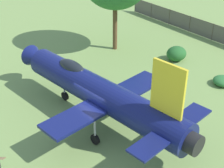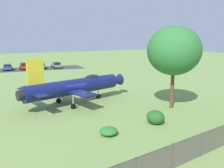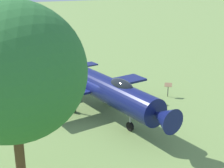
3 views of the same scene
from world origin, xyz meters
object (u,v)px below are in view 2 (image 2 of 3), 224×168
Objects in this scene: display_jet at (77,86)px; shrub_near_fence at (108,131)px; parked_car_green at (41,65)px; parked_car_blue at (8,67)px; parked_car_gray at (57,65)px; info_plaque at (51,88)px; parked_car_red at (24,66)px; shade_tree at (174,51)px; shrub_by_tree at (156,117)px.

display_jet reaches higher than shrub_near_fence.
parked_car_green reaches higher than parked_car_blue.
display_jet is 2.98× the size of parked_car_gray.
parked_car_blue is (-29.12, -2.25, -0.09)m from info_plaque.
display_jet is at bearing -166.11° from parked_car_blue.
info_plaque is (-6.24, -1.33, -1.24)m from display_jet.
parked_car_red reaches higher than parked_car_blue.
parked_car_gray is 7.86m from parked_car_red.
shrub_near_fence is 44.70m from parked_car_green.
parked_car_gray is at bearing -179.22° from shade_tree.
parked_car_gray is at bearing -89.46° from parked_car_blue.
display_jet is 34.80m from parked_car_green.
parked_car_blue is (-42.19, -11.97, -5.51)m from shade_tree.
parked_car_green reaches higher than info_plaque.
parked_car_green is at bearing 179.41° from shrub_by_tree.
parked_car_green is at bearing 83.51° from parked_car_gray.
display_jet is 10.51m from shrub_by_tree.
shrub_by_tree reaches higher than info_plaque.
parked_car_green is 7.69m from parked_car_blue.
shade_tree reaches higher than parked_car_blue.
parked_car_blue is at bearing -177.08° from shrub_near_fence.
parked_car_gray is (-43.69, 9.11, 0.44)m from shrub_near_fence.
shrub_by_tree is 0.40× the size of parked_car_blue.
shrub_by_tree is (-0.08, 4.89, 0.29)m from shrub_near_fence.
info_plaque is 0.25× the size of parked_car_gray.
parked_car_gray is 1.02× the size of parked_car_green.
shrub_by_tree is at bearing 17.15° from info_plaque.
info_plaque is at bearing 165.46° from parked_car_gray.
shade_tree is 2.08× the size of parked_car_blue.
shade_tree is 11.74m from shrub_near_fence.
parked_car_red reaches higher than parked_car_green.
info_plaque is at bearing -1.17° from parked_car_green.
shrub_by_tree is 1.49× the size of info_plaque.
parked_car_red reaches higher than shrub_by_tree.
parked_car_red is at bearing -86.83° from parked_car_blue.
info_plaque is 0.25× the size of parked_car_green.
parked_car_green is at bearing 169.20° from info_plaque.
parked_car_red is at bearing 78.01° from display_jet.
shrub_near_fence is at bearing -89.11° from shrub_by_tree.
display_jet is at bearing 12.03° from info_plaque.
shrub_near_fence is 0.87× the size of shrub_by_tree.
display_jet reaches higher than shrub_by_tree.
parked_car_red is (-35.05, 0.07, -1.30)m from display_jet.
shade_tree reaches higher than shrub_by_tree.
parked_car_blue reaches higher than shrub_near_fence.
display_jet is 35.08m from parked_car_red.
shrub_near_fence is at bearing 2.76° from parked_car_green.
parked_car_red is at bearing 177.22° from info_plaque.
shrub_by_tree is 45.70m from parked_car_blue.
shade_tree is 41.05m from parked_car_gray.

